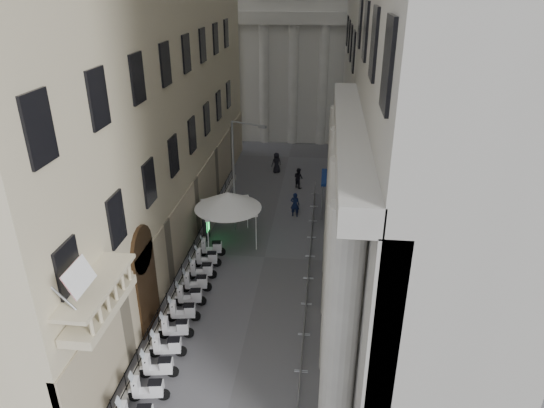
{
  "coord_description": "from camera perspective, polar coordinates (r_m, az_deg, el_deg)",
  "views": [
    {
      "loc": [
        3.41,
        -7.0,
        15.99
      ],
      "look_at": [
        0.66,
        17.57,
        4.5
      ],
      "focal_mm": 32.0,
      "sensor_mm": 36.0,
      "label": 1
    }
  ],
  "objects": [
    {
      "name": "barrier_1",
      "position": [
        22.15,
        3.24,
        -21.33
      ],
      "size": [
        0.6,
        2.4,
        1.1
      ],
      "primitive_type": null,
      "color": "#989A9F",
      "rests_on": "ground"
    },
    {
      "name": "barrier_8",
      "position": [
        36.51,
        4.9,
        -1.14
      ],
      "size": [
        0.6,
        2.4,
        1.1
      ],
      "primitive_type": null,
      "color": "#989A9F",
      "rests_on": "ground"
    },
    {
      "name": "barrier_9",
      "position": [
        38.77,
        5.02,
        0.47
      ],
      "size": [
        0.6,
        2.4,
        1.1
      ],
      "primitive_type": null,
      "color": "#989A9F",
      "rests_on": "ground"
    },
    {
      "name": "info_kiosk",
      "position": [
        32.81,
        -7.76,
        -2.65
      ],
      "size": [
        0.29,
        0.86,
        1.83
      ],
      "rotation": [
        0.0,
        0.0,
        -0.0
      ],
      "color": "black",
      "rests_on": "ground"
    },
    {
      "name": "scooter_5",
      "position": [
        25.12,
        -11.11,
        -15.17
      ],
      "size": [
        1.47,
        0.77,
        1.5
      ],
      "primitive_type": null,
      "rotation": [
        0.0,
        0.0,
        1.73
      ],
      "color": "white",
      "rests_on": "ground"
    },
    {
      "name": "scooter_2",
      "position": [
        22.45,
        -14.15,
        -21.46
      ],
      "size": [
        1.47,
        0.77,
        1.5
      ],
      "primitive_type": null,
      "rotation": [
        0.0,
        0.0,
        1.73
      ],
      "color": "white",
      "rests_on": "ground"
    },
    {
      "name": "scooter_9",
      "position": [
        29.11,
        -8.17,
        -8.67
      ],
      "size": [
        1.47,
        0.77,
        1.5
      ],
      "primitive_type": null,
      "rotation": [
        0.0,
        0.0,
        1.73
      ],
      "color": "white",
      "rests_on": "ground"
    },
    {
      "name": "scooter_6",
      "position": [
        26.08,
        -10.28,
        -13.37
      ],
      "size": [
        1.47,
        0.77,
        1.5
      ],
      "primitive_type": null,
      "rotation": [
        0.0,
        0.0,
        1.73
      ],
      "color": "white",
      "rests_on": "ground"
    },
    {
      "name": "barrier_6",
      "position": [
        32.09,
        4.59,
        -5.05
      ],
      "size": [
        0.6,
        2.4,
        1.1
      ],
      "primitive_type": null,
      "color": "#989A9F",
      "rests_on": "ground"
    },
    {
      "name": "blue_awning",
      "position": [
        36.67,
        6.9,
        -1.11
      ],
      "size": [
        1.6,
        3.0,
        3.0
      ],
      "primitive_type": null,
      "color": "navy",
      "rests_on": "ground"
    },
    {
      "name": "scooter_8",
      "position": [
        28.08,
        -8.82,
        -10.12
      ],
      "size": [
        1.47,
        0.77,
        1.5
      ],
      "primitive_type": null,
      "rotation": [
        0.0,
        0.0,
        1.73
      ],
      "color": "white",
      "rests_on": "ground"
    },
    {
      "name": "scooter_3",
      "position": [
        23.3,
        -13.04,
        -19.21
      ],
      "size": [
        1.47,
        0.77,
        1.5
      ],
      "primitive_type": null,
      "rotation": [
        0.0,
        0.0,
        1.73
      ],
      "color": "white",
      "rests_on": "ground"
    },
    {
      "name": "scooter_4",
      "position": [
        24.19,
        -12.03,
        -17.12
      ],
      "size": [
        1.47,
        0.77,
        1.5
      ],
      "primitive_type": null,
      "rotation": [
        0.0,
        0.0,
        1.73
      ],
      "color": "white",
      "rests_on": "ground"
    },
    {
      "name": "scooter_10",
      "position": [
        30.17,
        -7.58,
        -7.32
      ],
      "size": [
        1.47,
        0.77,
        1.5
      ],
      "primitive_type": null,
      "rotation": [
        0.0,
        0.0,
        1.73
      ],
      "color": "white",
      "rests_on": "ground"
    },
    {
      "name": "barrier_7",
      "position": [
        34.28,
        4.76,
        -2.97
      ],
      "size": [
        0.6,
        2.4,
        1.1
      ],
      "primitive_type": null,
      "color": "#989A9F",
      "rests_on": "ground"
    },
    {
      "name": "pedestrian_a",
      "position": [
        35.66,
        2.72,
        -0.07
      ],
      "size": [
        0.75,
        0.56,
        1.87
      ],
      "primitive_type": "imported",
      "rotation": [
        0.0,
        0.0,
        2.96
      ],
      "color": "#0D1535",
      "rests_on": "ground"
    },
    {
      "name": "street_lamp",
      "position": [
        32.21,
        -4.12,
        4.24
      ],
      "size": [
        2.42,
        1.1,
        7.82
      ],
      "rotation": [
        0.0,
        0.0,
        -0.38
      ],
      "color": "gray",
      "rests_on": "ground"
    },
    {
      "name": "iron_fence",
      "position": [
        30.66,
        -9.23,
        -6.87
      ],
      "size": [
        0.3,
        28.0,
        1.4
      ],
      "primitive_type": null,
      "color": "black",
      "rests_on": "ground"
    },
    {
      "name": "pedestrian_b",
      "position": [
        40.71,
        3.13,
        3.09
      ],
      "size": [
        1.06,
        1.06,
        1.74
      ],
      "primitive_type": "imported",
      "rotation": [
        0.0,
        0.0,
        2.36
      ],
      "color": "black",
      "rests_on": "ground"
    },
    {
      "name": "security_tent",
      "position": [
        30.99,
        -4.28,
        0.03
      ],
      "size": [
        4.39,
        4.39,
        3.57
      ],
      "color": "white",
      "rests_on": "ground"
    },
    {
      "name": "barrier_5",
      "position": [
        29.95,
        4.41,
        -7.42
      ],
      "size": [
        0.6,
        2.4,
        1.1
      ],
      "primitive_type": null,
      "color": "#989A9F",
      "rests_on": "ground"
    },
    {
      "name": "pedestrian_c",
      "position": [
        43.94,
        0.53,
        4.88
      ],
      "size": [
        1.09,
        0.98,
        1.86
      ],
      "primitive_type": "imported",
      "rotation": [
        0.0,
        0.0,
        3.7
      ],
      "color": "black",
      "rests_on": "ground"
    },
    {
      "name": "scooter_11",
      "position": [
        31.25,
        -7.03,
        -6.06
      ],
      "size": [
        1.47,
        0.77,
        1.5
      ],
      "primitive_type": null,
      "rotation": [
        0.0,
        0.0,
        1.73
      ],
      "color": "white",
      "rests_on": "ground"
    },
    {
      "name": "scooter_7",
      "position": [
        27.06,
        -9.52,
        -11.69
      ],
      "size": [
        1.47,
        0.77,
        1.5
      ],
      "primitive_type": null,
      "rotation": [
        0.0,
        0.0,
        1.73
      ],
      "color": "white",
      "rests_on": "ground"
    },
    {
      "name": "barrier_3",
      "position": [
        25.86,
        3.93,
        -13.33
      ],
      "size": [
        0.6,
        2.4,
        1.1
      ],
      "primitive_type": null,
      "color": "#989A9F",
      "rests_on": "ground"
    },
    {
      "name": "barrier_4",
      "position": [
        27.87,
        4.19,
        -10.16
      ],
      "size": [
        0.6,
        2.4,
        1.1
      ],
      "primitive_type": null,
      "color": "#989A9F",
      "rests_on": "ground"
    },
    {
      "name": "barrier_2",
      "position": [
        23.94,
        3.62,
        -17.02
      ],
      "size": [
        0.6,
        2.4,
        1.1
      ],
      "primitive_type": null,
      "color": "#989A9F",
      "rests_on": "ground"
    }
  ]
}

